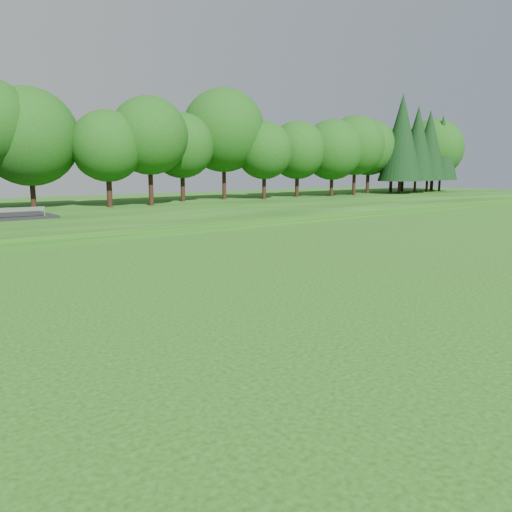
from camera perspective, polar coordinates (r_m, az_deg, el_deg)
berm at (r=48.68m, az=-9.79°, el=5.29°), size 130.00×30.00×0.60m
walking_path at (r=37.13m, az=0.78°, el=3.60°), size 130.00×1.60×0.04m
treeline at (r=52.22m, az=-12.25°, el=14.09°), size 104.00×7.00×15.00m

